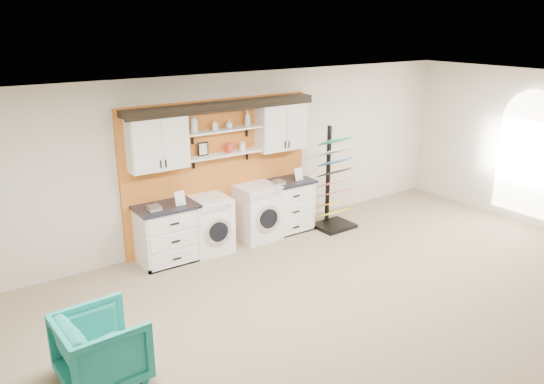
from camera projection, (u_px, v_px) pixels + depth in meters
floor at (391, 350)px, 6.08m from camera, size 10.00×10.00×0.00m
ceiling at (411, 106)px, 5.22m from camera, size 10.00×10.00×0.00m
wall_back at (218, 159)px, 8.78m from camera, size 10.00×0.00×10.00m
accent_panel at (220, 172)px, 8.82m from camera, size 3.40×0.07×2.40m
upper_cabinet_left at (157, 142)px, 7.86m from camera, size 0.90×0.35×0.84m
upper_cabinet_right at (281, 125)px, 9.08m from camera, size 0.90×0.35×0.84m
shelf_lower at (224, 154)px, 8.59m from camera, size 1.32×0.28×0.03m
shelf_upper at (223, 130)px, 8.46m from camera, size 1.32×0.28×0.03m
crown_molding at (222, 105)px, 8.35m from camera, size 3.30×0.41×0.13m
window_arched at (528, 150)px, 9.49m from camera, size 0.06×1.10×2.25m
picture_frame at (203, 149)px, 8.40m from camera, size 0.18×0.02×0.22m
canister_red at (229, 148)px, 8.61m from camera, size 0.11×0.11×0.16m
canister_cream at (242, 146)px, 8.75m from camera, size 0.10×0.10×0.14m
base_cabinet_left at (167, 234)px, 8.18m from camera, size 0.94×0.66×0.92m
base_cabinet_right at (286, 206)px, 9.40m from camera, size 0.95×0.66×0.93m
washer at (208, 224)px, 8.57m from camera, size 0.65×0.71×0.91m
dryer at (257, 212)px, 9.07m from camera, size 0.67×0.71×0.94m
sample_rack at (334, 197)px, 9.51m from camera, size 0.69×0.58×1.85m
armchair at (102, 348)px, 5.46m from camera, size 0.88×0.86×0.76m
soap_bottle_a at (194, 123)px, 8.14m from camera, size 0.16×0.16×0.29m
soap_bottle_b at (215, 124)px, 8.35m from camera, size 0.10×0.11×0.18m
soap_bottle_c at (229, 124)px, 8.49m from camera, size 0.12×0.12×0.15m
soap_bottle_d at (247, 118)px, 8.66m from camera, size 0.12×0.11×0.26m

